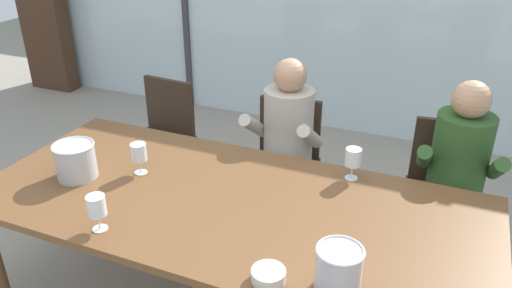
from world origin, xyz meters
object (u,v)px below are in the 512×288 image
at_px(person_olive_shirt, 458,171).
at_px(ice_bucket_primary, 75,160).
at_px(person_beige_jumper, 284,140).
at_px(wine_glass_center_pour, 96,206).
at_px(dining_table, 229,210).
at_px(chair_near_curtain, 163,130).
at_px(chair_center, 444,182).
at_px(wine_glass_near_bucket, 353,159).
at_px(tasting_bowl, 268,275).
at_px(ice_bucket_secondary, 339,269).
at_px(chair_left_of_center, 286,155).
at_px(wine_glass_by_left_taster, 139,154).

height_order(person_olive_shirt, ice_bucket_primary, person_olive_shirt).
xyz_separation_m(person_beige_jumper, wine_glass_center_pour, (-0.41, -1.28, 0.17)).
height_order(person_beige_jumper, person_olive_shirt, same).
bearing_deg(dining_table, ice_bucket_primary, -172.96).
height_order(ice_bucket_primary, wine_glass_center_pour, ice_bucket_primary).
height_order(chair_near_curtain, chair_center, same).
distance_m(chair_center, wine_glass_near_bucket, 0.79).
bearing_deg(tasting_bowl, person_beige_jumper, 107.54).
bearing_deg(ice_bucket_secondary, chair_left_of_center, 117.05).
bearing_deg(chair_center, wine_glass_by_left_taster, -155.25).
relative_size(wine_glass_near_bucket, wine_glass_center_pour, 1.00).
xyz_separation_m(dining_table, ice_bucket_secondary, (0.65, -0.40, 0.16)).
bearing_deg(ice_bucket_primary, ice_bucket_secondary, -11.13).
bearing_deg(person_olive_shirt, person_beige_jumper, 178.05).
distance_m(dining_table, wine_glass_near_bucket, 0.70).
bearing_deg(tasting_bowl, ice_bucket_primary, 164.18).
bearing_deg(wine_glass_by_left_taster, chair_center, 31.57).
height_order(person_beige_jumper, wine_glass_center_pour, person_beige_jumper).
height_order(ice_bucket_primary, ice_bucket_secondary, same).
relative_size(person_olive_shirt, wine_glass_center_pour, 6.86).
bearing_deg(chair_near_curtain, wine_glass_center_pour, -62.26).
relative_size(chair_center, ice_bucket_primary, 3.98).
relative_size(chair_near_curtain, ice_bucket_primary, 3.98).
height_order(ice_bucket_primary, tasting_bowl, ice_bucket_primary).
bearing_deg(wine_glass_near_bucket, chair_left_of_center, 137.09).
distance_m(dining_table, wine_glass_center_pour, 0.64).
bearing_deg(ice_bucket_primary, person_beige_jumper, 48.69).
bearing_deg(tasting_bowl, wine_glass_by_left_taster, 151.55).
relative_size(chair_left_of_center, chair_center, 1.00).
relative_size(dining_table, wine_glass_center_pour, 14.64).
relative_size(chair_left_of_center, wine_glass_near_bucket, 5.02).
height_order(dining_table, chair_near_curtain, chair_near_curtain).
relative_size(person_olive_shirt, ice_bucket_primary, 5.44).
relative_size(chair_left_of_center, tasting_bowl, 6.38).
xyz_separation_m(chair_center, tasting_bowl, (-0.58, -1.45, 0.24)).
bearing_deg(tasting_bowl, wine_glass_center_pour, 178.99).
bearing_deg(ice_bucket_secondary, person_beige_jumper, 118.34).
height_order(chair_center, wine_glass_near_bucket, wine_glass_near_bucket).
bearing_deg(wine_glass_center_pour, ice_bucket_secondary, 2.22).
relative_size(person_beige_jumper, person_olive_shirt, 1.00).
xyz_separation_m(chair_near_curtain, wine_glass_center_pour, (0.60, -1.41, 0.34)).
height_order(dining_table, wine_glass_near_bucket, wine_glass_near_bucket).
xyz_separation_m(person_olive_shirt, ice_bucket_secondary, (-0.38, -1.24, 0.15)).
bearing_deg(tasting_bowl, chair_near_curtain, 134.80).
bearing_deg(ice_bucket_primary, person_olive_shirt, 26.72).
bearing_deg(dining_table, chair_near_curtain, 136.45).
distance_m(dining_table, tasting_bowl, 0.61).
height_order(ice_bucket_secondary, wine_glass_center_pour, ice_bucket_secondary).
xyz_separation_m(chair_center, ice_bucket_secondary, (-0.32, -1.40, 0.32)).
bearing_deg(dining_table, ice_bucket_secondary, -31.39).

